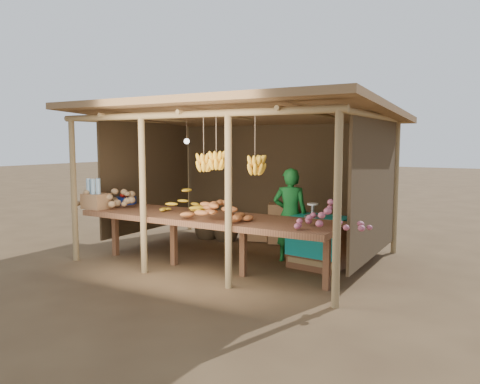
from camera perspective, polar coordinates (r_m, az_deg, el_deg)
The scene contains 13 objects.
ground at distance 7.65m, azimuth 0.00°, elevation -7.85°, with size 60.00×60.00×0.00m, color brown.
stall_structure at distance 7.48m, azimuth 0.65°, elevation 6.73°, with size 4.70×3.50×2.43m.
counter at distance 6.71m, azimuth -4.07°, elevation -3.39°, with size 3.90×1.05×0.80m.
potato_heap at distance 7.81m, azimuth -15.97°, elevation -0.44°, with size 1.08×0.65×0.37m, color #A68155, non-canonical shape.
sweet_potato_heap at distance 6.32m, azimuth -2.96°, elevation -1.78°, with size 0.92×0.55×0.36m, color #B0612D, non-canonical shape.
onion_heap at distance 5.64m, azimuth 10.92°, elevation -2.83°, with size 0.85×0.51×0.36m, color #AA5269, non-canonical shape.
banana_pile at distance 7.07m, azimuth -6.67°, elevation -1.00°, with size 0.63×0.38×0.35m, color yellow, non-canonical shape.
tomato_basin at distance 8.16m, azimuth -13.73°, elevation -0.90°, with size 0.34×0.34×0.18m.
bottle_box at distance 7.69m, azimuth -17.17°, elevation -0.60°, with size 0.38×0.30×0.48m.
vendor at distance 7.26m, azimuth 6.13°, elevation -2.79°, with size 0.53×0.35×1.45m, color #176B28.
tarp_crate at distance 7.02m, azimuth 9.52°, elevation -5.85°, with size 0.90×0.80×0.97m.
carton_stack at distance 8.62m, azimuth 4.01°, elevation -4.12°, with size 1.03×0.48×0.72m.
burlap_sacks at distance 8.89m, azimuth -2.89°, elevation -4.04°, with size 0.91×0.47×0.64m.
Camera 1 is at (3.71, -6.43, 1.85)m, focal length 35.00 mm.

